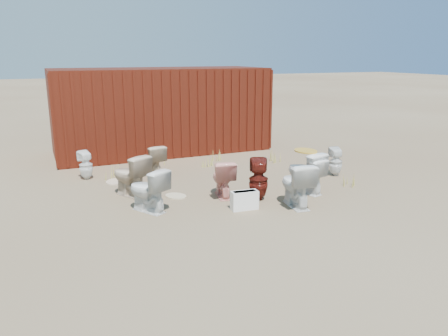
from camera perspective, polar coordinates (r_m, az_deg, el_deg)
name	(u,v)px	position (r m, az deg, el deg)	size (l,w,h in m)	color
ground	(236,203)	(8.45, 1.64, -4.55)	(100.00, 100.00, 0.00)	brown
shipping_container	(161,110)	(12.97, -8.28, 7.49)	(6.00, 2.40, 2.40)	#48180C
toilet_front_a	(148,190)	(8.00, -9.94, -2.84)	(0.45, 0.79, 0.81)	white
toilet_front_pink	(223,178)	(8.71, -0.16, -1.33)	(0.43, 0.75, 0.76)	#ED9688
toilet_front_c	(296,184)	(8.25, 9.41, -2.13)	(0.48, 0.84, 0.85)	white
toilet_front_maroon	(258,180)	(8.53, 4.53, -1.51)	(0.37, 0.38, 0.82)	#52140E
toilet_front_e	(308,175)	(9.10, 10.90, -0.96)	(0.42, 0.73, 0.75)	white
toilet_back_a	(86,165)	(10.44, -17.60, 0.37)	(0.30, 0.30, 0.66)	white
toilet_back_beige_left	(130,175)	(8.93, -12.15, -0.94)	(0.48, 0.84, 0.86)	#C9B093
toilet_back_beige_right	(153,160)	(10.32, -9.28, 0.97)	(0.42, 0.74, 0.75)	#C8B192
toilet_back_yellowlid	(305,172)	(9.18, 10.49, -0.45)	(0.48, 0.84, 0.85)	white
toilet_back_e	(336,162)	(10.57, 14.38, 0.80)	(0.30, 0.31, 0.67)	white
yellow_lid	(306,151)	(9.08, 10.62, 2.23)	(0.43, 0.54, 0.03)	gold
loose_tank	(244,200)	(8.05, 2.69, -4.23)	(0.50, 0.20, 0.35)	white
loose_lid_near	(115,182)	(10.08, -14.09, -1.74)	(0.38, 0.49, 0.02)	beige
loose_lid_far	(176,196)	(8.85, -6.31, -3.66)	(0.36, 0.47, 0.02)	#C9B992
weed_clump_a	(110,171)	(10.35, -14.61, -0.44)	(0.36, 0.36, 0.34)	#A69D42
weed_clump_b	(206,161)	(11.21, -2.31, 0.98)	(0.32, 0.32, 0.27)	#A69D42
weed_clump_c	(277,155)	(11.68, 6.89, 1.64)	(0.36, 0.36, 0.35)	#A69D42
weed_clump_d	(159,160)	(11.40, -8.55, 1.03)	(0.30, 0.30, 0.26)	#A69D42
weed_clump_e	(216,155)	(11.80, -1.02, 1.72)	(0.34, 0.34, 0.29)	#A69D42
weed_clump_f	(350,180)	(9.85, 16.09, -1.55)	(0.28, 0.28, 0.26)	#A69D42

